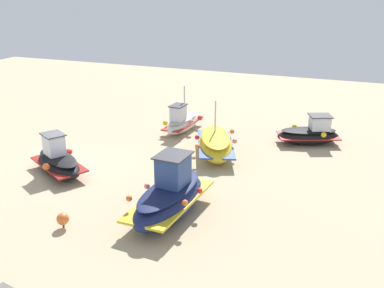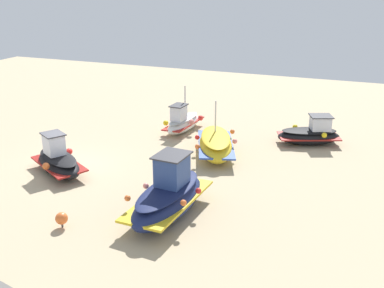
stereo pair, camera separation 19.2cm
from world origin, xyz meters
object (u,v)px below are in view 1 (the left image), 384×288
Objects in this scene: fishing_boat_2 at (215,144)px; mooring_buoy_0 at (63,219)px; fishing_boat_1 at (58,162)px; fishing_boat_4 at (182,122)px; fishing_boat_3 at (310,134)px; fishing_boat_0 at (170,197)px.

fishing_boat_2 reaches higher than mooring_buoy_0.
fishing_boat_1 is 9.28m from fishing_boat_4.
fishing_boat_3 is at bearing 108.29° from fishing_boat_2.
mooring_buoy_0 is (3.55, 2.52, -0.45)m from fishing_boat_0.
fishing_boat_4 is 13.16m from mooring_buoy_0.
fishing_boat_4 is 6.05× the size of mooring_buoy_0.
fishing_boat_0 is 11.31m from fishing_boat_4.
fishing_boat_4 is at bearing -80.55° from fishing_boat_1.
fishing_boat_0 reaches higher than fishing_boat_1.
fishing_boat_0 is 4.38m from mooring_buoy_0.
mooring_buoy_0 is (-0.28, 13.16, -0.22)m from fishing_boat_4.
fishing_boat_1 is (7.08, -1.95, -0.20)m from fishing_boat_0.
fishing_boat_1 is 5.70m from mooring_buoy_0.
fishing_boat_1 is 6.28× the size of mooring_buoy_0.
fishing_boat_4 is (8.06, 0.56, 0.01)m from fishing_boat_3.
fishing_boat_0 is at bearing -144.59° from mooring_buoy_0.
fishing_boat_0 is at bearing -165.40° from fishing_boat_1.
fishing_boat_2 is at bearing 7.08° from fishing_boat_0.
fishing_boat_4 reaches higher than fishing_boat_0.
fishing_boat_1 is at bearing -162.96° from fishing_boat_3.
fishing_boat_2 reaches higher than fishing_boat_4.
fishing_boat_1 is 0.80× the size of fishing_boat_2.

